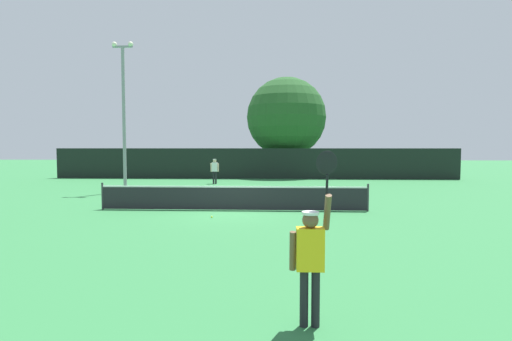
# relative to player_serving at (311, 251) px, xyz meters

# --- Properties ---
(ground_plane) EXTENTS (120.00, 120.00, 0.00)m
(ground_plane) POSITION_rel_player_serving_xyz_m (-2.15, 10.10, -1.07)
(ground_plane) COLOR #2D723D
(tennis_net) EXTENTS (10.59, 0.08, 1.07)m
(tennis_net) POSITION_rel_player_serving_xyz_m (-2.15, 10.10, -0.56)
(tennis_net) COLOR #232328
(tennis_net) RESTS_ON ground
(perimeter_fence) EXTENTS (31.70, 0.12, 2.39)m
(perimeter_fence) POSITION_rel_player_serving_xyz_m (-2.15, 25.75, 0.13)
(perimeter_fence) COLOR black
(perimeter_fence) RESTS_ON ground
(player_serving) EXTENTS (0.68, 0.39, 2.45)m
(player_serving) POSITION_rel_player_serving_xyz_m (0.00, 0.00, 0.00)
(player_serving) COLOR yellow
(player_serving) RESTS_ON ground
(player_receiving) EXTENTS (0.57, 0.25, 1.68)m
(player_receiving) POSITION_rel_player_serving_xyz_m (-4.59, 21.36, -0.04)
(player_receiving) COLOR white
(player_receiving) RESTS_ON ground
(tennis_ball) EXTENTS (0.07, 0.07, 0.07)m
(tennis_ball) POSITION_rel_player_serving_xyz_m (-2.72, 8.37, -1.03)
(tennis_ball) COLOR #CCE033
(tennis_ball) RESTS_ON ground
(light_pole) EXTENTS (1.18, 0.28, 8.25)m
(light_pole) POSITION_rel_player_serving_xyz_m (-8.85, 16.34, 3.62)
(light_pole) COLOR gray
(light_pole) RESTS_ON ground
(large_tree) EXTENTS (6.74, 6.74, 8.40)m
(large_tree) POSITION_rel_player_serving_xyz_m (0.46, 28.78, 3.95)
(large_tree) COLOR brown
(large_tree) RESTS_ON ground
(parked_car_near) EXTENTS (1.94, 4.22, 1.69)m
(parked_car_near) POSITION_rel_player_serving_xyz_m (-4.76, 31.54, -0.29)
(parked_car_near) COLOR navy
(parked_car_near) RESTS_ON ground
(parked_car_mid) EXTENTS (2.20, 4.33, 1.69)m
(parked_car_mid) POSITION_rel_player_serving_xyz_m (4.89, 33.90, -0.29)
(parked_car_mid) COLOR red
(parked_car_mid) RESTS_ON ground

